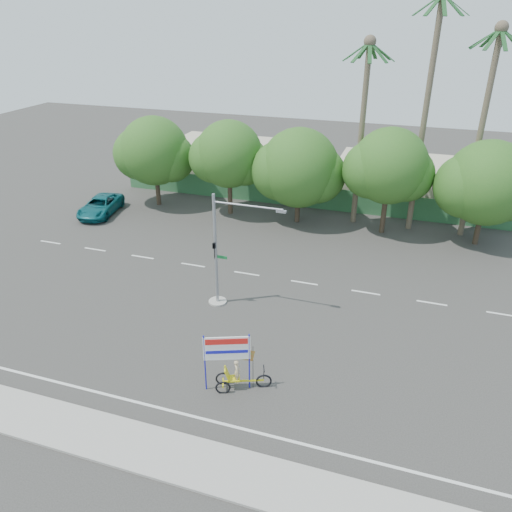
% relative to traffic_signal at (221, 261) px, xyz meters
% --- Properties ---
extents(ground, '(120.00, 120.00, 0.00)m').
position_rel_traffic_signal_xyz_m(ground, '(2.20, -3.98, -2.92)').
color(ground, '#33302D').
rests_on(ground, ground).
extents(sidewalk_near, '(50.00, 2.40, 0.12)m').
position_rel_traffic_signal_xyz_m(sidewalk_near, '(2.20, -11.48, -2.86)').
color(sidewalk_near, gray).
rests_on(sidewalk_near, ground).
extents(fence, '(38.00, 0.08, 2.00)m').
position_rel_traffic_signal_xyz_m(fence, '(2.20, 17.52, -1.92)').
color(fence, '#336B3D').
rests_on(fence, ground).
extents(building_left, '(12.00, 8.00, 4.00)m').
position_rel_traffic_signal_xyz_m(building_left, '(-7.80, 22.02, -0.92)').
color(building_left, '#C2B79A').
rests_on(building_left, ground).
extents(building_right, '(14.00, 8.00, 3.60)m').
position_rel_traffic_signal_xyz_m(building_right, '(10.20, 22.02, -1.12)').
color(building_right, '#C2B79A').
rests_on(building_right, ground).
extents(tree_far_left, '(7.14, 6.00, 7.96)m').
position_rel_traffic_signal_xyz_m(tree_far_left, '(-11.85, 14.02, 1.84)').
color(tree_far_left, '#473828').
rests_on(tree_far_left, ground).
extents(tree_left, '(6.66, 5.60, 8.07)m').
position_rel_traffic_signal_xyz_m(tree_left, '(-4.85, 14.02, 2.14)').
color(tree_left, '#473828').
rests_on(tree_left, ground).
extents(tree_center, '(7.62, 6.40, 7.85)m').
position_rel_traffic_signal_xyz_m(tree_center, '(1.14, 14.02, 1.55)').
color(tree_center, '#473828').
rests_on(tree_center, ground).
extents(tree_right, '(6.90, 5.80, 8.36)m').
position_rel_traffic_signal_xyz_m(tree_right, '(8.15, 14.02, 2.32)').
color(tree_right, '#473828').
rests_on(tree_right, ground).
extents(tree_far_right, '(7.38, 6.20, 7.94)m').
position_rel_traffic_signal_xyz_m(tree_far_right, '(15.15, 14.02, 1.73)').
color(tree_far_right, '#473828').
rests_on(tree_far_right, ground).
extents(palm_tall, '(3.73, 3.79, 17.45)m').
position_rel_traffic_signal_xyz_m(palm_tall, '(10.20, 15.52, 7.55)').
color(palm_tall, '#70604C').
rests_on(palm_tall, ground).
extents(palm_mid, '(3.73, 3.79, 15.45)m').
position_rel_traffic_signal_xyz_m(palm_mid, '(14.20, 15.52, 6.48)').
color(palm_mid, '#70604C').
rests_on(palm_mid, ground).
extents(palm_short, '(3.73, 3.79, 14.45)m').
position_rel_traffic_signal_xyz_m(palm_short, '(5.70, 15.52, 5.94)').
color(palm_short, '#70604C').
rests_on(palm_short, ground).
extents(traffic_signal, '(4.72, 1.10, 7.00)m').
position_rel_traffic_signal_xyz_m(traffic_signal, '(0.00, 0.00, 0.00)').
color(traffic_signal, gray).
rests_on(traffic_signal, ground).
extents(trike_billboard, '(2.98, 1.42, 3.12)m').
position_rel_traffic_signal_xyz_m(trike_billboard, '(3.36, -6.88, -1.67)').
color(trike_billboard, black).
rests_on(trike_billboard, ground).
extents(pickup_truck, '(3.38, 5.79, 1.51)m').
position_rel_traffic_signal_xyz_m(pickup_truck, '(-15.46, 10.32, -2.16)').
color(pickup_truck, '#0D585F').
rests_on(pickup_truck, ground).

